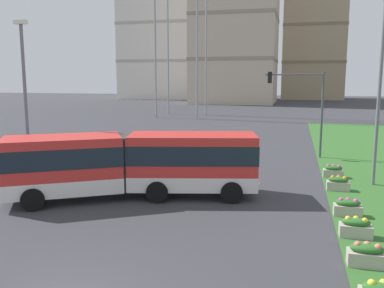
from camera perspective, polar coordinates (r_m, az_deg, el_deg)
articulated_bus at (r=19.76m, az=-8.04°, el=-2.67°), size 11.76×6.59×3.00m
flower_planter_1 at (r=13.83m, az=22.93°, el=-13.86°), size 1.10×0.56×0.74m
flower_planter_2 at (r=16.02m, az=21.63°, el=-10.61°), size 1.10×0.56×0.74m
flower_planter_3 at (r=18.23m, az=20.67°, el=-8.16°), size 1.10×0.56×0.74m
flower_planter_4 at (r=22.07m, az=19.49°, el=-5.13°), size 1.10×0.56×0.74m
flower_planter_5 at (r=24.81m, az=18.89°, el=-3.56°), size 1.10×0.56×0.74m
traffic_light_far_right at (r=30.20m, az=15.08°, el=6.01°), size 4.03×0.28×6.08m
streetlight_left at (r=24.02m, az=-22.00°, el=6.30°), size 0.70×0.28×8.63m
streetlight_median at (r=23.29m, az=24.46°, el=7.51°), size 0.70×0.28×9.77m
apartment_tower_west at (r=118.69m, az=-3.85°, el=18.14°), size 21.86×17.06×48.62m
apartment_tower_westcentre at (r=97.78m, az=6.14°, el=16.67°), size 18.26×19.43×37.19m
apartment_tower_centre at (r=119.20m, az=16.57°, el=17.27°), size 15.83×15.37×46.60m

